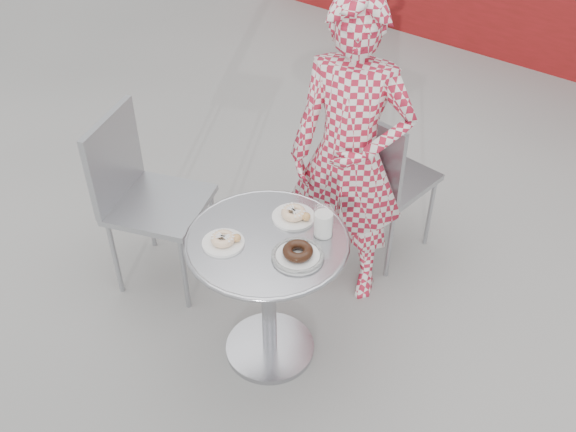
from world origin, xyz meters
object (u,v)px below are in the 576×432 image
Objects in this scene: seated_person at (350,158)px; plate_checker at (298,254)px; chair_left at (162,233)px; milk_cup at (323,223)px; bistro_table at (268,269)px; plate_far at (294,215)px; plate_near at (224,241)px; chair_far at (382,206)px.

seated_person reaches higher than plate_checker.
milk_cup is at bearing -104.70° from chair_left.
bistro_table is 0.45× the size of seated_person.
plate_near is at bearing -111.39° from plate_far.
seated_person reaches higher than chair_far.
chair_far is at bearing 90.63° from plate_far.
chair_far is at bearing 100.03° from plate_checker.
chair_far reaches higher than plate_far.
chair_far is 0.97× the size of chair_left.
plate_near is at bearing -156.46° from plate_checker.
plate_near is (-0.11, -0.73, -0.06)m from seated_person.
chair_left reaches higher than plate_far.
plate_near reaches higher than bistro_table.
plate_checker is at bearing -115.53° from chair_left.
plate_far is at bearing 89.24° from bistro_table.
milk_cup is at bearing 46.48° from bistro_table.
bistro_table is 0.33m from milk_cup.
plate_near is at bearing -132.08° from bistro_table.
chair_left is (-0.75, -0.90, 0.01)m from chair_far.
seated_person is at bearing 90.78° from bistro_table.
seated_person is 8.42× the size of plate_far.
bistro_table is 0.80m from chair_left.
plate_far is at bearing 68.61° from plate_near.
bistro_table is at bearing -133.52° from milk_cup.
plate_far is at bearing 95.86° from chair_far.
chair_left is 4.41× the size of plate_checker.
seated_person is 7.37× the size of plate_checker.
chair_left is 5.39× the size of plate_near.
chair_left is 0.60× the size of seated_person.
plate_far is 0.24m from plate_checker.
plate_near is 0.82× the size of plate_checker.
bistro_table is at bearing -108.49° from seated_person.
chair_left reaches higher than milk_cup.
chair_left is 7.11× the size of milk_cup.
seated_person is at bearing 91.42° from plate_far.
plate_checker reaches higher than bistro_table.
bistro_table is 0.25m from plate_checker.
bistro_table is at bearing 95.60° from chair_far.
plate_near is (-0.12, -0.31, -0.00)m from plate_far.
plate_checker reaches higher than plate_far.
milk_cup is at bearing -2.97° from plate_far.
chair_left is 1.05m from seated_person.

